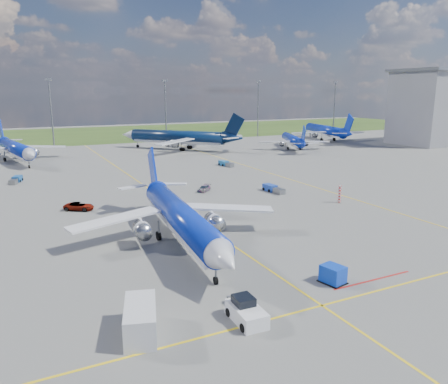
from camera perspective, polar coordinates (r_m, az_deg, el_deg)
name	(u,v)px	position (r m, az deg, el deg)	size (l,w,h in m)	color
ground	(223,239)	(56.62, -0.11, -6.14)	(400.00, 400.00, 0.00)	#5B5B59
grass_strip	(70,135)	(200.27, -19.51, 7.01)	(400.00, 80.00, 0.01)	#2D4719
taxiway_lines	(158,194)	(81.49, -8.61, -0.28)	(60.25, 160.00, 0.02)	yellow
floodlight_masts	(111,108)	(161.64, -14.48, 10.53)	(202.20, 0.50, 22.70)	slate
terminal_building	(448,107)	(179.71, 27.24, 9.90)	(42.00, 22.00, 26.00)	gray
warning_post	(340,194)	(76.70, 14.87, -0.27)	(0.50, 0.50, 3.00)	red
bg_jet_nnw	(17,162)	(130.29, -25.42, 3.60)	(29.80, 39.11, 10.24)	#0B27A5
bg_jet_n	(178,150)	(143.03, -6.06, 5.53)	(34.15, 44.82, 11.74)	#071B3D
bg_jet_ne	(293,149)	(146.18, 8.94, 5.61)	(24.62, 32.31, 8.46)	#0B27A5
bg_jet_ene	(325,140)	(174.22, 13.03, 6.62)	(31.22, 40.98, 10.73)	#0B27A5
main_airliner	(182,244)	(55.21, -5.57, -6.71)	(28.85, 37.87, 9.92)	#0B27A5
pushback_tug	(246,312)	(37.53, 2.88, -15.35)	(2.29, 5.80, 1.95)	silver
uld_container	(333,274)	(45.36, 14.04, -10.39)	(1.76, 2.20, 1.76)	#0D38B8
service_van	(140,320)	(36.10, -10.86, -16.05)	(2.42, 5.50, 2.42)	silver
service_car_b	(79,206)	(73.42, -18.40, -1.78)	(2.16, 4.69, 1.30)	#999999
service_car_c	(204,188)	(82.83, -2.62, 0.47)	(1.58, 3.88, 1.13)	#999999
baggage_tug_w	(273,189)	(82.86, 6.42, 0.41)	(1.82, 5.54, 1.22)	#1B3EA4
baggage_tug_c	(16,180)	(100.61, -25.54, 1.44)	(2.85, 5.39, 1.17)	#174D8F
baggage_tug_e	(226,164)	(110.87, 0.23, 3.70)	(2.05, 5.45, 1.19)	#1A609E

